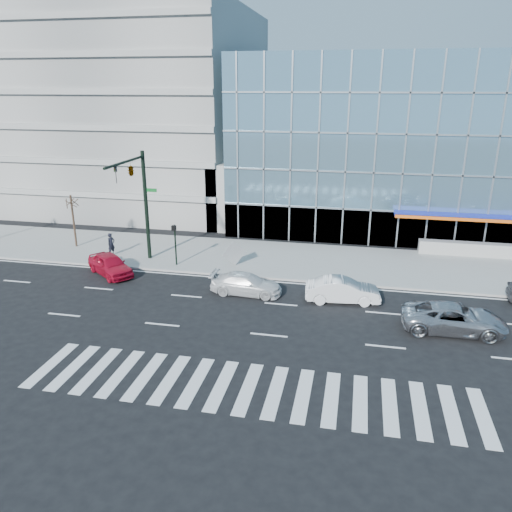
% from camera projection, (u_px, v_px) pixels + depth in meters
% --- Properties ---
extents(ground, '(160.00, 160.00, 0.00)m').
position_uv_depth(ground, '(281.00, 304.00, 30.08)').
color(ground, black).
rests_on(ground, ground).
extents(sidewalk, '(120.00, 8.00, 0.15)m').
position_uv_depth(sidewalk, '(298.00, 260.00, 37.46)').
color(sidewalk, gray).
rests_on(sidewalk, ground).
extents(theatre_building, '(42.00, 26.00, 15.00)m').
position_uv_depth(theatre_building, '(465.00, 139.00, 49.00)').
color(theatre_building, '#6895AE').
rests_on(theatre_building, ground).
extents(parking_garage, '(24.00, 24.00, 20.00)m').
position_uv_depth(parking_garage, '(140.00, 109.00, 54.77)').
color(parking_garage, gray).
rests_on(parking_garage, ground).
extents(ramp_block, '(6.00, 8.00, 6.00)m').
position_uv_depth(ramp_block, '(249.00, 192.00, 46.93)').
color(ramp_block, gray).
rests_on(ramp_block, ground).
extents(tower_backdrop, '(14.00, 14.00, 48.00)m').
position_uv_depth(tower_backdrop, '(184.00, 20.00, 92.88)').
color(tower_backdrop, gray).
rests_on(tower_backdrop, ground).
extents(traffic_signal, '(1.14, 5.74, 8.00)m').
position_uv_depth(traffic_signal, '(136.00, 182.00, 34.44)').
color(traffic_signal, black).
rests_on(traffic_signal, sidewalk).
extents(ped_signal_post, '(0.30, 0.33, 3.00)m').
position_uv_depth(ped_signal_post, '(175.00, 239.00, 35.61)').
color(ped_signal_post, black).
rests_on(ped_signal_post, sidewalk).
extents(street_tree_near, '(1.10, 1.10, 4.23)m').
position_uv_depth(street_tree_near, '(71.00, 202.00, 39.28)').
color(street_tree_near, '#332319').
rests_on(street_tree_near, sidewalk).
extents(silver_suv, '(5.50, 2.62, 1.52)m').
position_uv_depth(silver_suv, '(454.00, 318.00, 26.56)').
color(silver_suv, '#AEADB2').
rests_on(silver_suv, ground).
extents(white_suv, '(4.58, 1.99, 1.31)m').
position_uv_depth(white_suv, '(246.00, 284.00, 31.42)').
color(white_suv, silver).
rests_on(white_suv, ground).
extents(white_sedan, '(4.64, 2.06, 1.48)m').
position_uv_depth(white_sedan, '(342.00, 290.00, 30.25)').
color(white_sedan, white).
rests_on(white_sedan, ground).
extents(red_sedan, '(4.49, 4.02, 1.47)m').
position_uv_depth(red_sedan, '(110.00, 265.00, 34.58)').
color(red_sedan, '#B10D26').
rests_on(red_sedan, ground).
extents(pedestrian, '(0.64, 0.75, 1.75)m').
position_uv_depth(pedestrian, '(111.00, 244.00, 38.00)').
color(pedestrian, black).
rests_on(pedestrian, sidewalk).
extents(tilted_panel, '(1.60, 1.00, 1.83)m').
position_uv_depth(tilted_panel, '(234.00, 253.00, 35.85)').
color(tilted_panel, '#A1A1A1').
rests_on(tilted_panel, sidewalk).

